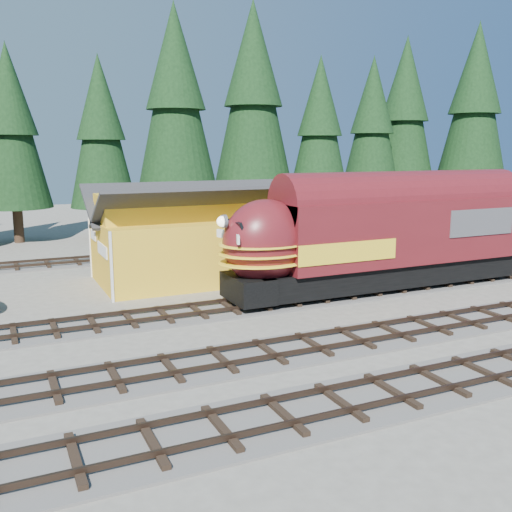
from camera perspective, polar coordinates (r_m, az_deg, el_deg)
name	(u,v)px	position (r m, az deg, el deg)	size (l,w,h in m)	color
ground	(301,330)	(23.13, 4.53, -7.40)	(120.00, 120.00, 0.00)	#6B665B
track_siding	(427,284)	(31.95, 16.73, -2.65)	(68.00, 3.20, 0.33)	#4C4947
track_spur	(13,267)	(37.79, -23.15, -1.06)	(32.00, 3.20, 0.33)	#4C4947
depot	(209,226)	(31.83, -4.73, 3.03)	(12.80, 7.00, 5.30)	gold
conifer_backdrop	(220,108)	(47.56, -3.63, 14.57)	(79.83, 23.69, 17.38)	black
locomotive	(372,240)	(29.14, 11.52, 1.58)	(16.95, 3.37, 4.61)	black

